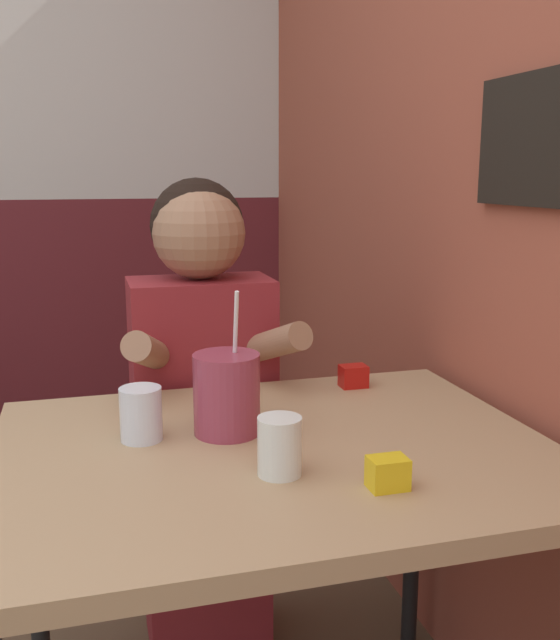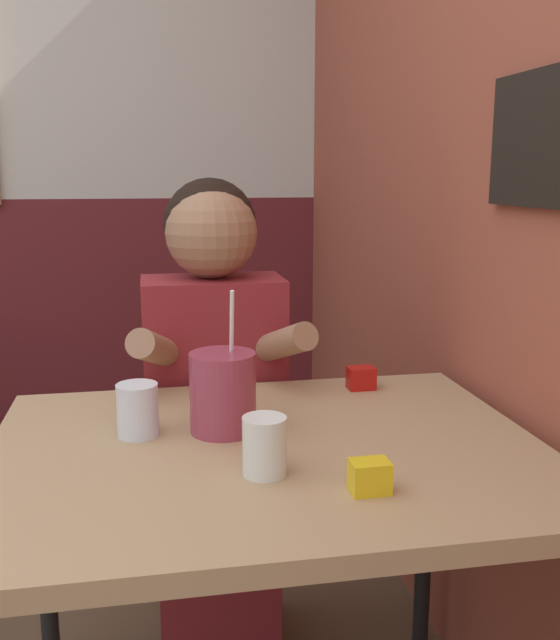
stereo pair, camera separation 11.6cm
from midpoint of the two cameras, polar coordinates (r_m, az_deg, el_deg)
The scene contains 8 objects.
brick_wall_right at distance 2.05m, azimuth 13.09°, elevation 15.45°, with size 0.08×4.32×2.70m.
main_table at distance 1.32m, azimuth 1.67°, elevation -12.81°, with size 0.98×0.77×0.73m.
person_seated at distance 1.79m, azimuth -3.39°, elevation -6.52°, with size 0.42×0.42×1.20m.
cocktail_pitcher at distance 1.33m, azimuth -2.10°, elevation -5.83°, with size 0.12×0.12×0.27m.
glass_near_pitcher at distance 1.34m, azimuth -8.88°, elevation -7.16°, with size 0.08×0.08×0.10m.
glass_center at distance 1.16m, azimuth 1.66°, elevation -10.07°, with size 0.07×0.07×0.10m.
condiment_ketchup at distance 1.62m, azimuth 8.56°, elevation -4.64°, with size 0.06×0.04×0.05m.
condiment_mustard at distance 1.12m, azimuth 10.21°, elevation -12.28°, with size 0.06×0.04×0.05m.
Camera 2 is at (0.71, -0.74, 1.21)m, focal length 40.00 mm.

